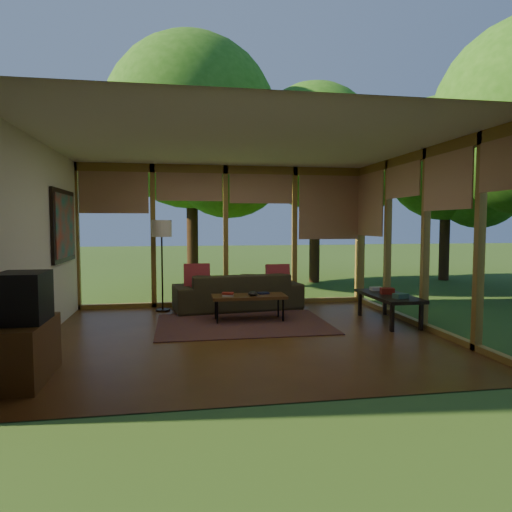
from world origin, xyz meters
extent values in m
plane|color=brown|center=(0.00, 0.00, 0.00)|extent=(5.50, 5.50, 0.00)
plane|color=silver|center=(0.00, 0.00, 2.70)|extent=(5.50, 5.50, 0.00)
cube|color=silver|center=(-2.75, 0.00, 1.35)|extent=(0.04, 5.00, 2.70)
cube|color=silver|center=(0.00, -2.50, 1.35)|extent=(5.50, 0.04, 2.70)
cube|color=olive|center=(0.00, 2.50, 1.35)|extent=(5.50, 0.12, 2.70)
cube|color=olive|center=(2.75, 0.00, 1.35)|extent=(0.12, 5.00, 2.70)
plane|color=#385B22|center=(8.00, 8.00, -0.01)|extent=(40.00, 40.00, 0.00)
cylinder|color=#3A2215|center=(-0.56, 5.23, 2.62)|extent=(0.28, 0.28, 5.24)
sphere|color=#255E15|center=(-0.56, 5.23, 4.07)|extent=(4.23, 4.23, 4.23)
cylinder|color=#3A2215|center=(2.75, 5.70, 2.36)|extent=(0.28, 0.28, 4.71)
sphere|color=#255E15|center=(2.75, 5.70, 3.67)|extent=(3.38, 3.38, 3.38)
cylinder|color=#3A2215|center=(6.25, 5.48, 2.18)|extent=(0.28, 0.28, 4.36)
sphere|color=#255E15|center=(6.25, 5.48, 3.39)|extent=(3.41, 3.41, 3.41)
cube|color=brown|center=(0.08, 0.72, 0.01)|extent=(2.67, 1.89, 0.01)
imported|color=#37311B|center=(0.16, 2.00, 0.34)|extent=(2.41, 1.18, 0.68)
cube|color=maroon|center=(-0.59, 1.95, 0.61)|extent=(0.47, 0.25, 0.49)
cube|color=maroon|center=(0.91, 1.95, 0.60)|extent=(0.44, 0.23, 0.46)
cube|color=#B4AEA3|center=(-0.14, 0.90, 0.44)|extent=(0.19, 0.15, 0.03)
cube|color=maroon|center=(-0.14, 0.90, 0.47)|extent=(0.20, 0.17, 0.03)
cube|color=black|center=(0.46, 1.03, 0.44)|extent=(0.20, 0.16, 0.03)
ellipsoid|color=black|center=(0.26, 0.85, 0.46)|extent=(0.16, 0.16, 0.07)
cube|color=#5A3718|center=(-2.47, -1.48, 0.30)|extent=(0.50, 1.00, 0.60)
cube|color=black|center=(-2.45, -1.48, 0.85)|extent=(0.45, 0.55, 0.50)
cube|color=#315646|center=(2.40, 0.05, 0.49)|extent=(0.23, 0.19, 0.07)
cube|color=maroon|center=(2.40, 0.50, 0.50)|extent=(0.24, 0.19, 0.09)
cube|color=#B4AEA3|center=(2.40, 0.90, 0.48)|extent=(0.21, 0.15, 0.05)
cylinder|color=black|center=(-1.20, 2.07, 0.01)|extent=(0.26, 0.26, 0.03)
cylinder|color=black|center=(-1.20, 2.07, 0.79)|extent=(0.03, 0.03, 1.52)
cylinder|color=beige|center=(-1.20, 2.07, 1.50)|extent=(0.36, 0.36, 0.30)
cube|color=#5A3718|center=(0.21, 0.95, 0.40)|extent=(1.20, 0.50, 0.05)
cylinder|color=black|center=(-0.32, 0.77, 0.19)|extent=(0.03, 0.03, 0.38)
cylinder|color=black|center=(0.74, 0.77, 0.19)|extent=(0.03, 0.03, 0.38)
cylinder|color=black|center=(-0.32, 1.13, 0.19)|extent=(0.03, 0.03, 0.38)
cylinder|color=black|center=(0.74, 1.13, 0.19)|extent=(0.03, 0.03, 0.38)
cube|color=black|center=(2.40, 0.45, 0.43)|extent=(0.60, 1.40, 0.05)
cube|color=black|center=(2.17, -0.15, 0.20)|extent=(0.05, 0.05, 0.40)
cube|color=black|center=(2.63, -0.15, 0.20)|extent=(0.05, 0.05, 0.40)
cube|color=black|center=(2.17, 1.05, 0.20)|extent=(0.05, 0.05, 0.40)
cube|color=black|center=(2.63, 1.05, 0.20)|extent=(0.05, 0.05, 0.40)
cube|color=black|center=(-2.72, 1.40, 1.55)|extent=(0.05, 1.35, 1.15)
cube|color=#17696A|center=(-2.69, 1.40, 1.55)|extent=(0.02, 1.20, 1.00)
camera|label=1|loc=(-0.92, -6.31, 1.58)|focal=32.00mm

